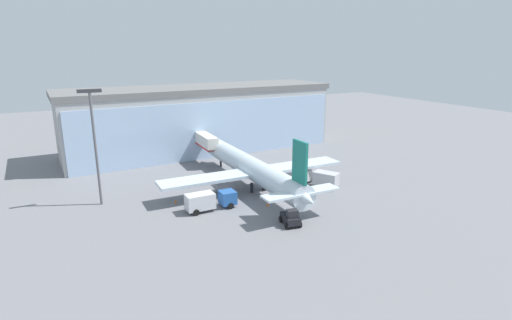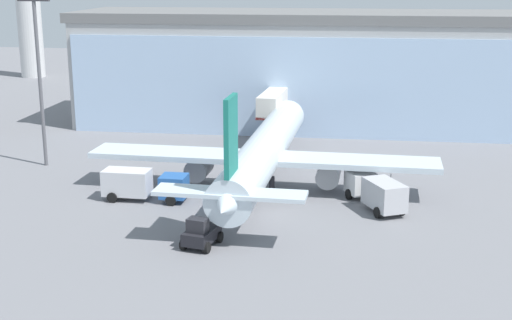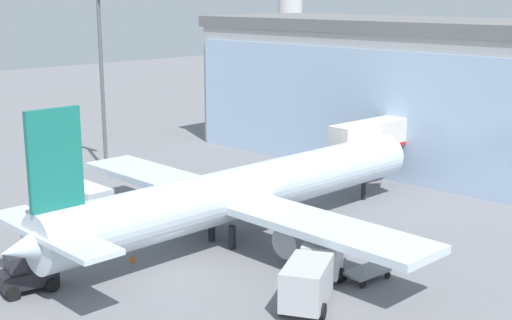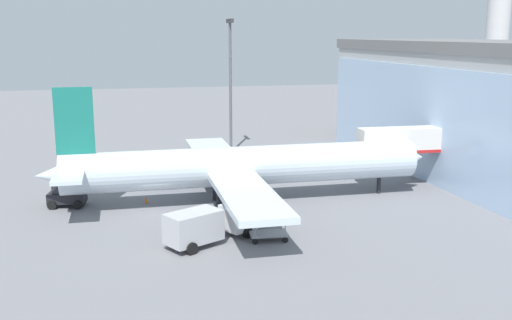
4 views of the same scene
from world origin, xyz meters
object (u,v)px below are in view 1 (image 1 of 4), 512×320
object	(u,v)px
airplane	(252,169)
safety_cone_nose	(268,204)
jet_bridge	(202,139)
fuel_truck	(318,178)
baggage_cart	(305,176)
safety_cone_wingtip	(176,201)
pushback_tug	(291,218)
catering_truck	(209,200)
apron_light_mast	(94,137)

from	to	relation	value
airplane	safety_cone_nose	distance (m)	8.92
jet_bridge	airplane	size ratio (longest dim) A/B	0.38
airplane	fuel_truck	distance (m)	11.25
fuel_truck	safety_cone_nose	xyz separation A→B (m)	(-11.82, -4.03, -1.19)
fuel_truck	safety_cone_nose	size ratio (longest dim) A/B	13.54
baggage_cart	safety_cone_wingtip	size ratio (longest dim) A/B	5.29
pushback_tug	safety_cone_wingtip	xyz separation A→B (m)	(-11.32, 14.29, -0.70)
catering_truck	safety_cone_wingtip	bearing A→B (deg)	126.85
apron_light_mast	safety_cone_wingtip	xyz separation A→B (m)	(9.93, -4.60, -9.89)
fuel_truck	pushback_tug	bearing A→B (deg)	102.99
jet_bridge	fuel_truck	distance (m)	26.73
jet_bridge	catering_truck	distance (m)	26.57
baggage_cart	safety_cone_wingtip	xyz separation A→B (m)	(-23.98, -1.25, -0.23)
catering_truck	fuel_truck	bearing A→B (deg)	3.58
safety_cone_wingtip	fuel_truck	bearing A→B (deg)	-7.74
apron_light_mast	safety_cone_wingtip	size ratio (longest dim) A/B	30.78
safety_cone_nose	safety_cone_wingtip	world-z (taller)	same
jet_bridge	fuel_truck	xyz separation A→B (m)	(12.02, -23.67, -3.17)
airplane	pushback_tug	bearing A→B (deg)	172.56
safety_cone_wingtip	airplane	bearing A→B (deg)	4.36
apron_light_mast	catering_truck	bearing A→B (deg)	-34.48
jet_bridge	apron_light_mast	distance (m)	27.25
fuel_truck	apron_light_mast	bearing A→B (deg)	47.70
airplane	safety_cone_nose	world-z (taller)	airplane
apron_light_mast	fuel_truck	bearing A→B (deg)	-13.12
jet_bridge	safety_cone_wingtip	xyz separation A→B (m)	(-11.53, -20.47, -4.37)
apron_light_mast	airplane	distance (m)	24.47
baggage_cart	pushback_tug	xyz separation A→B (m)	(-12.66, -15.54, 0.47)
safety_cone_nose	jet_bridge	bearing A→B (deg)	90.41
apron_light_mast	airplane	size ratio (longest dim) A/B	0.47
pushback_tug	safety_cone_wingtip	size ratio (longest dim) A/B	6.31
catering_truck	baggage_cart	xyz separation A→B (m)	(20.37, 5.95, -0.97)
baggage_cart	safety_cone_nose	distance (m)	14.90
pushback_tug	airplane	bearing A→B (deg)	2.99
airplane	catering_truck	bearing A→B (deg)	120.47
apron_light_mast	catering_truck	xyz separation A→B (m)	(13.54, -9.30, -8.70)
jet_bridge	baggage_cart	xyz separation A→B (m)	(12.45, -19.21, -4.14)
baggage_cart	apron_light_mast	bearing A→B (deg)	-91.34
catering_truck	safety_cone_nose	world-z (taller)	catering_truck
apron_light_mast	safety_cone_nose	distance (m)	26.59
fuel_truck	safety_cone_wingtip	size ratio (longest dim) A/B	13.54
fuel_truck	pushback_tug	xyz separation A→B (m)	(-12.24, -11.09, -0.49)
catering_truck	apron_light_mast	bearing A→B (deg)	144.80
jet_bridge	baggage_cart	size ratio (longest dim) A/B	4.66
airplane	safety_cone_wingtip	bearing A→B (deg)	94.27
apron_light_mast	safety_cone_wingtip	world-z (taller)	apron_light_mast
apron_light_mast	baggage_cart	world-z (taller)	apron_light_mast
catering_truck	fuel_truck	distance (m)	20.00
pushback_tug	fuel_truck	bearing A→B (deg)	-37.49
jet_bridge	safety_cone_nose	xyz separation A→B (m)	(0.20, -27.69, -4.37)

